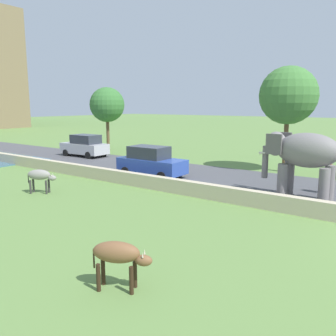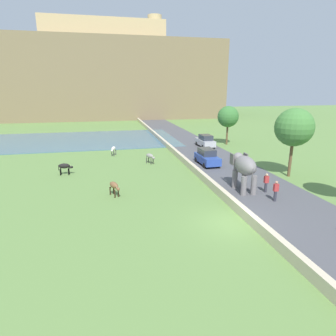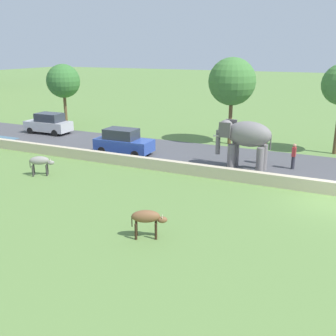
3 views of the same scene
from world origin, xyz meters
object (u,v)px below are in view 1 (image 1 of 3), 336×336
(cow_grey, at_px, (40,176))
(elephant, at_px, (302,154))
(car_silver, at_px, (85,146))
(car_blue, at_px, (151,162))
(cow_brown, at_px, (119,255))
(person_beside_elephant, at_px, (329,177))

(cow_grey, bearing_deg, elephant, -59.52)
(car_silver, bearing_deg, elephant, -100.00)
(car_silver, xyz_separation_m, cow_grey, (-9.21, -7.50, -0.06))
(car_blue, bearing_deg, car_silver, 71.41)
(car_blue, bearing_deg, cow_brown, -144.49)
(cow_grey, bearing_deg, cow_brown, -114.89)
(person_beside_elephant, distance_m, cow_grey, 13.55)
(elephant, xyz_separation_m, car_blue, (-0.01, 8.44, -1.14))
(car_silver, relative_size, car_blue, 1.00)
(car_silver, xyz_separation_m, car_blue, (-3.15, -9.37, 0.00))
(person_beside_elephant, height_order, car_silver, car_silver)
(car_silver, bearing_deg, cow_grey, -140.84)
(car_silver, bearing_deg, car_blue, -108.59)
(elephant, bearing_deg, cow_grey, 120.48)
(person_beside_elephant, xyz_separation_m, car_silver, (1.53, 18.66, 0.03))
(car_blue, bearing_deg, elephant, -89.93)
(person_beside_elephant, height_order, cow_grey, person_beside_elephant)
(person_beside_elephant, distance_m, car_silver, 18.72)
(elephant, bearing_deg, person_beside_elephant, -27.64)
(cow_brown, bearing_deg, person_beside_elephant, -9.02)
(elephant, relative_size, cow_brown, 2.51)
(elephant, distance_m, cow_brown, 10.49)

